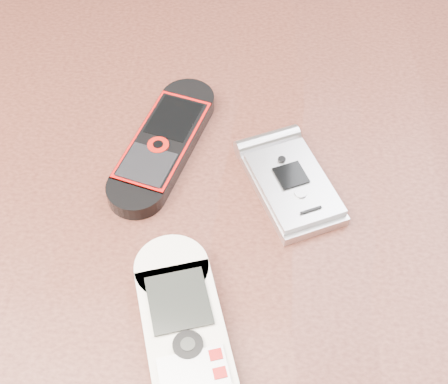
{
  "coord_description": "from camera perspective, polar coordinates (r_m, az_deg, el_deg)",
  "views": [
    {
      "loc": [
        0.02,
        -0.27,
        1.12
      ],
      "look_at": [
        0.01,
        0.0,
        0.76
      ],
      "focal_mm": 50.0,
      "sensor_mm": 36.0,
      "label": 1
    }
  ],
  "objects": [
    {
      "name": "nokia_black_red",
      "position": [
        0.49,
        -5.56,
        4.45
      ],
      "size": [
        0.08,
        0.15,
        0.01
      ],
      "primitive_type": "cube",
      "rotation": [
        0.0,
        0.0,
        -0.3
      ],
      "color": "black",
      "rests_on": "table"
    },
    {
      "name": "motorola_razr",
      "position": [
        0.46,
        6.21,
        0.76
      ],
      "size": [
        0.09,
        0.11,
        0.02
      ],
      "primitive_type": "cube",
      "rotation": [
        0.0,
        0.0,
        0.42
      ],
      "color": "silver",
      "rests_on": "table"
    },
    {
      "name": "nokia_white",
      "position": [
        0.39,
        -3.43,
        -13.52
      ],
      "size": [
        0.09,
        0.16,
        0.02
      ],
      "primitive_type": "cube",
      "rotation": [
        0.0,
        0.0,
        0.29
      ],
      "color": "silver",
      "rests_on": "table"
    },
    {
      "name": "table",
      "position": [
        0.54,
        -0.53,
        -7.41
      ],
      "size": [
        1.2,
        0.8,
        0.75
      ],
      "color": "black",
      "rests_on": "ground"
    }
  ]
}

